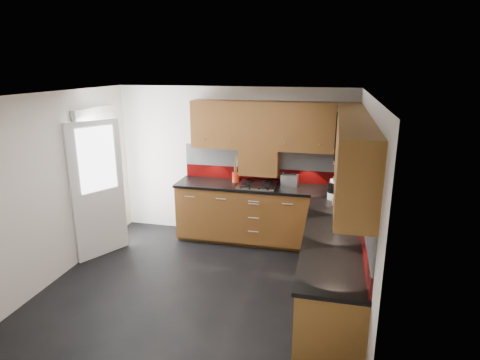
% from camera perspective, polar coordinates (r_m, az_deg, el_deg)
% --- Properties ---
extents(room, '(4.00, 3.80, 2.64)m').
position_cam_1_polar(room, '(4.71, -6.20, 1.04)').
color(room, black).
extents(base_cabinets, '(2.70, 3.20, 0.95)m').
position_cam_1_polar(base_cabinets, '(5.52, 7.29, -8.43)').
color(base_cabinets, brown).
rests_on(base_cabinets, room).
extents(countertop, '(2.72, 3.22, 0.04)m').
position_cam_1_polar(countertop, '(5.33, 7.32, -3.75)').
color(countertop, black).
rests_on(countertop, base_cabinets).
extents(backsplash, '(2.70, 3.20, 0.54)m').
position_cam_1_polar(backsplash, '(5.43, 10.01, -0.25)').
color(backsplash, maroon).
rests_on(backsplash, countertop).
extents(upper_cabinets, '(2.50, 3.20, 0.72)m').
position_cam_1_polar(upper_cabinets, '(5.15, 9.72, 6.06)').
color(upper_cabinets, brown).
rests_on(upper_cabinets, room).
extents(extractor_hood, '(0.60, 0.33, 0.40)m').
position_cam_1_polar(extractor_hood, '(6.19, 2.79, 2.64)').
color(extractor_hood, brown).
rests_on(extractor_hood, room).
extents(glass_cabinet, '(0.32, 0.80, 0.66)m').
position_cam_1_polar(glass_cabinet, '(5.43, 15.03, 6.52)').
color(glass_cabinet, black).
rests_on(glass_cabinet, room).
extents(back_door, '(0.42, 1.19, 2.04)m').
position_cam_1_polar(back_door, '(6.25, -19.36, -0.47)').
color(back_door, white).
rests_on(back_door, room).
extents(gas_hob, '(0.58, 0.51, 0.04)m').
position_cam_1_polar(gas_hob, '(6.12, 2.47, -0.68)').
color(gas_hob, silver).
rests_on(gas_hob, countertop).
extents(utensil_pot, '(0.12, 0.12, 0.42)m').
position_cam_1_polar(utensil_pot, '(6.29, -0.59, 0.57)').
color(utensil_pot, red).
rests_on(utensil_pot, countertop).
extents(toaster, '(0.27, 0.18, 0.19)m').
position_cam_1_polar(toaster, '(6.14, 7.10, -0.01)').
color(toaster, silver).
rests_on(toaster, countertop).
extents(food_processor, '(0.17, 0.17, 0.28)m').
position_cam_1_polar(food_processor, '(5.62, 13.18, -1.41)').
color(food_processor, white).
rests_on(food_processor, countertop).
extents(paper_towel, '(0.13, 0.13, 0.27)m').
position_cam_1_polar(paper_towel, '(4.60, 14.29, -5.28)').
color(paper_towel, white).
rests_on(paper_towel, countertop).
extents(orange_cloth, '(0.15, 0.13, 0.01)m').
position_cam_1_polar(orange_cloth, '(5.65, 13.71, -2.62)').
color(orange_cloth, '#DD5218').
rests_on(orange_cloth, countertop).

